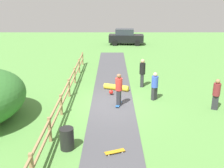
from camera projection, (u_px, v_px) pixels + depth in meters
name	position (u px, v px, depth m)	size (l,w,h in m)	color
ground_plane	(112.00, 105.00, 14.74)	(60.00, 60.00, 0.00)	#568E42
asphalt_path	(112.00, 105.00, 14.73)	(2.40, 28.00, 0.02)	#47474C
wooden_fence	(65.00, 94.00, 14.52)	(0.12, 18.12, 1.10)	#997A51
trash_bin	(67.00, 139.00, 10.40)	(0.56, 0.56, 0.90)	black
skater_riding	(118.00, 88.00, 14.28)	(0.46, 0.82, 1.83)	#265999
skater_fallen	(115.00, 88.00, 16.87)	(1.64, 1.46, 0.36)	yellow
skateboard_loose	(114.00, 152.00, 10.18)	(0.82, 0.46, 0.08)	#BF8C19
bystander_black	(142.00, 72.00, 17.33)	(0.45, 0.45, 1.89)	#2D2D33
bystander_blue	(154.00, 85.00, 15.18)	(0.54, 0.54, 1.67)	#2D2D33
bystander_maroon	(216.00, 93.00, 13.88)	(0.50, 0.50, 1.70)	#2D2D33
parked_car_black	(125.00, 37.00, 32.28)	(4.29, 2.20, 1.92)	black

